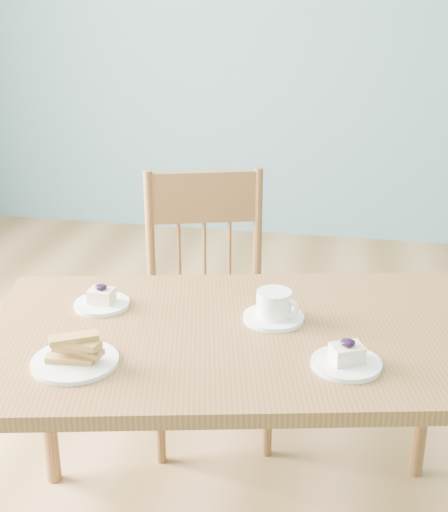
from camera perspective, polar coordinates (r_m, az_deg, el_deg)
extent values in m
cube|color=slate|center=(4.13, 11.38, 19.40)|extent=(5.00, 0.01, 2.70)
cube|color=brown|center=(1.73, 1.50, -6.53)|extent=(1.36, 0.95, 0.04)
cylinder|color=brown|center=(2.20, -14.08, -10.53)|extent=(0.05, 0.05, 0.63)
cylinder|color=brown|center=(2.25, 15.75, -10.03)|extent=(0.05, 0.05, 0.63)
cube|color=brown|center=(2.33, -1.20, -5.29)|extent=(0.49, 0.48, 0.04)
cylinder|color=brown|center=(2.29, -5.18, -12.10)|extent=(0.03, 0.03, 0.39)
cylinder|color=brown|center=(2.31, 3.52, -11.63)|extent=(0.03, 0.03, 0.39)
cylinder|color=brown|center=(2.57, -5.33, -8.14)|extent=(0.03, 0.03, 0.39)
cylinder|color=brown|center=(2.59, 2.35, -7.78)|extent=(0.03, 0.03, 0.39)
cylinder|color=brown|center=(2.39, -5.93, 1.60)|extent=(0.03, 0.03, 0.45)
cylinder|color=brown|center=(2.41, 2.70, 1.91)|extent=(0.03, 0.03, 0.45)
cube|color=brown|center=(2.35, -1.63, 4.72)|extent=(0.33, 0.12, 0.17)
cylinder|color=brown|center=(2.42, -3.60, -0.34)|extent=(0.01, 0.01, 0.27)
cylinder|color=brown|center=(2.42, -1.57, -0.26)|extent=(0.01, 0.01, 0.27)
cylinder|color=brown|center=(2.43, 0.44, -0.19)|extent=(0.01, 0.01, 0.27)
cylinder|color=white|center=(1.59, 9.76, -8.48)|extent=(0.15, 0.15, 0.01)
cube|color=#FCE5C1|center=(1.58, 9.81, -7.69)|extent=(0.08, 0.08, 0.04)
ellipsoid|color=black|center=(1.57, 9.87, -6.84)|extent=(0.03, 0.03, 0.01)
sphere|color=black|center=(1.57, 10.23, -6.82)|extent=(0.01, 0.01, 0.01)
sphere|color=black|center=(1.57, 9.60, -6.73)|extent=(0.01, 0.01, 0.01)
sphere|color=black|center=(1.56, 9.97, -7.01)|extent=(0.01, 0.01, 0.01)
cylinder|color=white|center=(1.87, -9.74, -3.81)|extent=(0.14, 0.14, 0.01)
cube|color=#FCE5C1|center=(1.86, -9.78, -3.16)|extent=(0.07, 0.05, 0.04)
ellipsoid|color=black|center=(1.85, -9.83, -2.46)|extent=(0.03, 0.03, 0.01)
sphere|color=black|center=(1.85, -9.53, -2.46)|extent=(0.01, 0.01, 0.01)
sphere|color=black|center=(1.86, -9.97, -2.38)|extent=(0.01, 0.01, 0.01)
sphere|color=black|center=(1.84, -9.84, -2.58)|extent=(0.01, 0.01, 0.01)
cylinder|color=white|center=(1.78, 3.98, -4.92)|extent=(0.15, 0.15, 0.01)
cylinder|color=white|center=(1.76, 4.01, -3.81)|extent=(0.11, 0.11, 0.07)
cylinder|color=olive|center=(1.75, 4.03, -3.04)|extent=(0.07, 0.07, 0.00)
torus|color=white|center=(1.74, 5.25, -4.14)|extent=(0.05, 0.03, 0.05)
cylinder|color=white|center=(1.61, -11.85, -8.26)|extent=(0.19, 0.19, 0.01)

